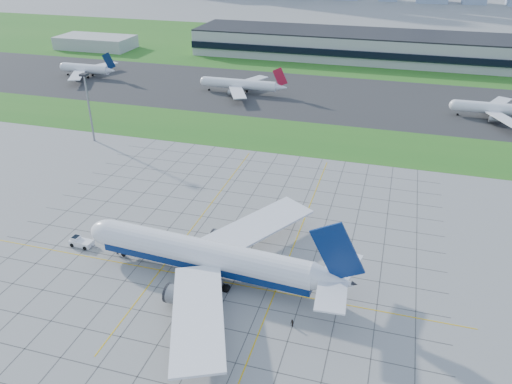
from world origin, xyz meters
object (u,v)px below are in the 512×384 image
Objects in this scene: crew_near at (117,252)px; distant_jet_0 at (87,69)px; light_mast at (88,99)px; pushback_tug at (80,242)px; airliner at (208,256)px; distant_jet_1 at (241,84)px; distant_jet_2 at (498,109)px; crew_far at (292,323)px.

crew_near is 176.48m from distant_jet_0.
light_mast reaches higher than pushback_tug.
airliner is 1.57× the size of distant_jet_1.
light_mast is 0.60× the size of distant_jet_2.
distant_jet_1 reaches higher than pushback_tug.
distant_jet_2 is at bearing 53.39° from pushback_tug.
light_mast is at bearing -114.98° from distant_jet_1.
pushback_tug is 4.93× the size of crew_far.
crew_near is (47.22, -64.35, -15.35)m from light_mast.
distant_jet_0 is 1.00× the size of distant_jet_1.
light_mast is 97.98m from airliner.
light_mast is 81.28m from crew_near.
distant_jet_1 is (-37.18, 140.11, -1.20)m from airliner.
airliner is at bearing -119.85° from distant_jet_2.
light_mast is at bearing 90.56° from crew_near.
distant_jet_1 is (-59.37, 150.92, 3.61)m from crew_far.
airliner is at bearing -152.88° from crew_far.
distant_jet_0 is 1.00× the size of distant_jet_2.
airliner is at bearing -42.57° from light_mast.
distant_jet_1 reaches higher than crew_far.
distant_jet_2 is at bearing 24.86° from light_mast.
crew_near is 0.04× the size of distant_jet_2.
distant_jet_1 reaches higher than crew_near.
airliner is 25.15m from crew_far.
crew_far is at bearing -50.54° from crew_near.
airliner reaches higher than distant_jet_0.
distant_jet_0 is (-148.48, 156.50, 3.60)m from crew_far.
distant_jet_1 is at bearing 59.50° from crew_near.
distant_jet_2 is (55.33, 145.88, 3.60)m from crew_far.
airliner is at bearing -39.32° from crew_near.
distant_jet_1 is at bearing -3.58° from distant_jet_0.
distant_jet_2 is at bearing 122.34° from crew_far.
crew_far is at bearing -22.05° from airliner.
crew_far is 162.22m from distant_jet_1.
pushback_tug is 59.46m from crew_far.
distant_jet_0 is at bearing 177.02° from distant_jet_2.
pushback_tug is 137.45m from distant_jet_1.
crew_near is 168.09m from distant_jet_2.
crew_near is 48.33m from crew_far.
light_mast reaches higher than airliner.
airliner is 1.57× the size of distant_jet_2.
crew_near is (-24.53, 1.55, -4.85)m from airliner.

